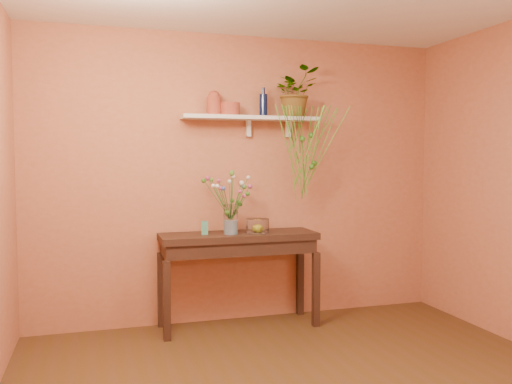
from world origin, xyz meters
name	(u,v)px	position (x,y,z in m)	size (l,w,h in m)	color
room	(331,190)	(0.00, 0.00, 1.35)	(4.04, 4.04, 2.70)	#4E311B
sideboard	(239,247)	(-0.11, 1.75, 0.74)	(1.43, 0.46, 0.87)	#382017
wall_shelf	(252,119)	(0.06, 1.87, 1.92)	(1.30, 0.24, 0.19)	white
terracotta_jug	(214,103)	(-0.30, 1.88, 2.04)	(0.17, 0.17, 0.22)	#A64631
terracotta_pot	(230,109)	(-0.15, 1.88, 2.00)	(0.19, 0.19, 0.12)	#A64631
blue_bottle	(263,105)	(0.18, 1.89, 2.05)	(0.09, 0.09, 0.27)	#0A1436
spider_plant	(295,92)	(0.48, 1.85, 2.17)	(0.42, 0.36, 0.46)	#336C1B
plant_fronds	(307,147)	(0.54, 1.68, 1.65)	(0.72, 0.36, 0.86)	#336C1B
glass_vase	(231,221)	(-0.19, 1.70, 0.98)	(0.13, 0.13, 0.27)	white
bouquet	(231,190)	(-0.18, 1.72, 1.26)	(0.46, 0.41, 0.44)	#386B28
glass_bowl	(257,226)	(0.06, 1.71, 0.92)	(0.21, 0.21, 0.13)	white
lemon	(258,228)	(0.06, 1.70, 0.91)	(0.08, 0.08, 0.08)	yellow
carton	(205,228)	(-0.42, 1.75, 0.93)	(0.06, 0.04, 0.12)	teal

